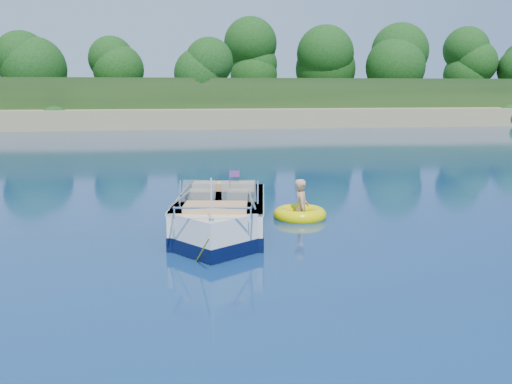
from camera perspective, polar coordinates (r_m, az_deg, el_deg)
The scene contains 6 objects.
ground at distance 10.46m, azimuth -11.30°, elevation -6.70°, with size 160.00×160.00×0.00m, color #0A1C4C.
shoreline at distance 73.82m, azimuth -10.09°, elevation 8.42°, with size 170.00×59.00×6.00m.
treeline at distance 51.10m, azimuth -10.31°, elevation 12.85°, with size 150.00×7.12×8.19m.
motorboat at distance 11.97m, azimuth -3.60°, elevation -2.75°, with size 2.42×5.09×1.71m.
tow_tube at distance 13.60m, azimuth 4.41°, elevation -2.24°, with size 1.46×1.46×0.33m.
boy at distance 13.67m, azimuth 4.52°, elevation -2.55°, with size 0.54×0.35×1.48m, color tan.
Camera 1 is at (0.35, -10.02, 3.00)m, focal length 40.00 mm.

